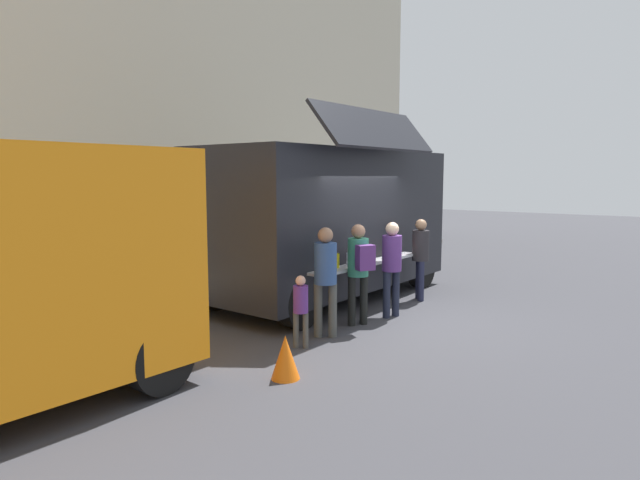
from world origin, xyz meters
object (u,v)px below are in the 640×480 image
object	(u,v)px
customer_rear_waiting	(325,272)
traffic_cone_orange	(285,357)
trash_bin	(334,249)
customer_mid_with_backpack	(359,264)
customer_extra_browsing	(420,252)
food_truck_main	(328,219)
child_near_queue	(301,305)
customer_front_ordering	(392,261)

from	to	relation	value
customer_rear_waiting	traffic_cone_orange	bearing A→B (deg)	166.44
trash_bin	customer_mid_with_backpack	bearing A→B (deg)	-141.73
customer_mid_with_backpack	customer_extra_browsing	size ratio (longest dim) A/B	1.04
food_truck_main	trash_bin	world-z (taller)	food_truck_main
food_truck_main	customer_rear_waiting	size ratio (longest dim) A/B	3.34
customer_rear_waiting	child_near_queue	bearing A→B (deg)	148.69
customer_front_ordering	child_near_queue	world-z (taller)	customer_front_ordering
trash_bin	child_near_queue	xyz separation A→B (m)	(-6.54, -3.92, 0.20)
customer_mid_with_backpack	customer_rear_waiting	world-z (taller)	customer_rear_waiting
traffic_cone_orange	customer_front_ordering	bearing A→B (deg)	6.46
customer_mid_with_backpack	food_truck_main	bearing A→B (deg)	-9.56
child_near_queue	food_truck_main	bearing A→B (deg)	-0.34
trash_bin	child_near_queue	distance (m)	7.63
customer_mid_with_backpack	child_near_queue	bearing A→B (deg)	119.81
customer_front_ordering	food_truck_main	bearing A→B (deg)	-1.45
child_near_queue	trash_bin	bearing A→B (deg)	2.16
food_truck_main	customer_mid_with_backpack	size ratio (longest dim) A/B	3.37
customer_mid_with_backpack	customer_rear_waiting	size ratio (longest dim) A/B	0.99
traffic_cone_orange	customer_front_ordering	size ratio (longest dim) A/B	0.32
traffic_cone_orange	customer_front_ordering	xyz separation A→B (m)	(3.41, 0.39, 0.74)
traffic_cone_orange	trash_bin	bearing A→B (deg)	30.68
customer_front_ordering	child_near_queue	xyz separation A→B (m)	(-2.33, 0.22, -0.37)
customer_front_ordering	customer_mid_with_backpack	world-z (taller)	customer_mid_with_backpack
food_truck_main	customer_rear_waiting	distance (m)	2.85
trash_bin	customer_rear_waiting	size ratio (longest dim) A/B	0.51
customer_front_ordering	customer_rear_waiting	world-z (taller)	customer_rear_waiting
traffic_cone_orange	customer_mid_with_backpack	xyz separation A→B (m)	(2.59, 0.56, 0.77)
customer_mid_with_backpack	customer_extra_browsing	xyz separation A→B (m)	(2.36, 0.02, -0.06)
customer_front_ordering	customer_extra_browsing	distance (m)	1.55
customer_front_ordering	customer_extra_browsing	bearing A→B (deg)	-65.60
customer_extra_browsing	trash_bin	bearing A→B (deg)	-71.65
traffic_cone_orange	customer_rear_waiting	world-z (taller)	customer_rear_waiting
customer_extra_browsing	food_truck_main	bearing A→B (deg)	-8.05
customer_front_ordering	trash_bin	bearing A→B (deg)	-28.08
customer_front_ordering	customer_rear_waiting	bearing A→B (deg)	99.28
food_truck_main	customer_extra_browsing	bearing A→B (deg)	-58.67
trash_bin	child_near_queue	world-z (taller)	child_near_queue
traffic_cone_orange	customer_front_ordering	distance (m)	3.51
trash_bin	customer_front_ordering	distance (m)	5.93
customer_rear_waiting	child_near_queue	xyz separation A→B (m)	(-0.65, -0.02, -0.39)
trash_bin	customer_extra_browsing	distance (m)	4.79
traffic_cone_orange	customer_extra_browsing	xyz separation A→B (m)	(4.95, 0.57, 0.71)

